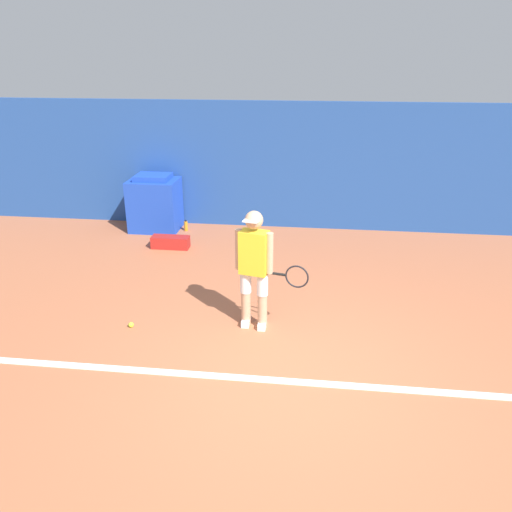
# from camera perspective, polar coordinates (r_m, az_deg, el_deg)

# --- Properties ---
(ground_plane) EXTENTS (24.00, 24.00, 0.00)m
(ground_plane) POSITION_cam_1_polar(r_m,az_deg,el_deg) (5.47, 3.84, -14.25)
(ground_plane) COLOR #B76642
(back_wall) EXTENTS (24.00, 0.10, 2.42)m
(back_wall) POSITION_cam_1_polar(r_m,az_deg,el_deg) (9.72, 5.78, 10.09)
(back_wall) COLOR #234C99
(back_wall) RESTS_ON ground_plane
(court_baseline) EXTENTS (21.60, 0.10, 0.01)m
(court_baseline) POSITION_cam_1_polar(r_m,az_deg,el_deg) (5.48, 3.85, -14.11)
(court_baseline) COLOR white
(court_baseline) RESTS_ON ground_plane
(tennis_player) EXTENTS (0.91, 0.32, 1.53)m
(tennis_player) POSITION_cam_1_polar(r_m,az_deg,el_deg) (6.08, -0.12, -1.05)
(tennis_player) COLOR tan
(tennis_player) RESTS_ON ground_plane
(tennis_ball) EXTENTS (0.07, 0.07, 0.07)m
(tennis_ball) POSITION_cam_1_polar(r_m,az_deg,el_deg) (6.60, -14.10, -7.63)
(tennis_ball) COLOR #D1E533
(tennis_ball) RESTS_ON ground_plane
(covered_chair) EXTENTS (0.93, 0.74, 1.09)m
(covered_chair) POSITION_cam_1_polar(r_m,az_deg,el_deg) (9.93, -11.47, 5.90)
(covered_chair) COLOR blue
(covered_chair) RESTS_ON ground_plane
(equipment_bag) EXTENTS (0.67, 0.24, 0.21)m
(equipment_bag) POSITION_cam_1_polar(r_m,az_deg,el_deg) (9.02, -9.75, 1.57)
(equipment_bag) COLOR #B2231E
(equipment_bag) RESTS_ON ground_plane
(water_bottle) EXTENTS (0.07, 0.07, 0.21)m
(water_bottle) POSITION_cam_1_polar(r_m,az_deg,el_deg) (9.85, -8.02, 3.44)
(water_bottle) COLOR orange
(water_bottle) RESTS_ON ground_plane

